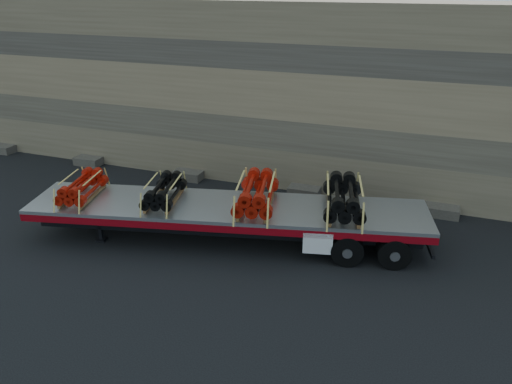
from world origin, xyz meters
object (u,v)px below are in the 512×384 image
at_px(trailer, 227,223).
at_px(bundle_rear, 343,199).
at_px(bundle_midfront, 164,192).
at_px(bundle_midrear, 256,194).
at_px(bundle_front, 82,188).

height_order(trailer, bundle_rear, bundle_rear).
relative_size(trailer, bundle_rear, 5.23).
xyz_separation_m(trailer, bundle_midfront, (-1.92, -0.45, 0.96)).
bearing_deg(bundle_midrear, bundle_front, -180.00).
bearing_deg(bundle_front, bundle_midrear, 0.00).
distance_m(bundle_midrear, bundle_rear, 2.63).
relative_size(bundle_front, bundle_rear, 0.82).
height_order(bundle_midrear, bundle_rear, bundle_rear).
xyz_separation_m(bundle_midrear, bundle_rear, (2.56, 0.61, 0.00)).
height_order(bundle_front, bundle_midfront, bundle_midfront).
xyz_separation_m(bundle_front, bundle_midrear, (5.46, 1.29, 0.08)).
bearing_deg(bundle_rear, bundle_midfront, 180.00).
bearing_deg(bundle_midrear, bundle_rear, -0.00).
height_order(bundle_midfront, bundle_midrear, bundle_midrear).
distance_m(bundle_front, bundle_rear, 8.25).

